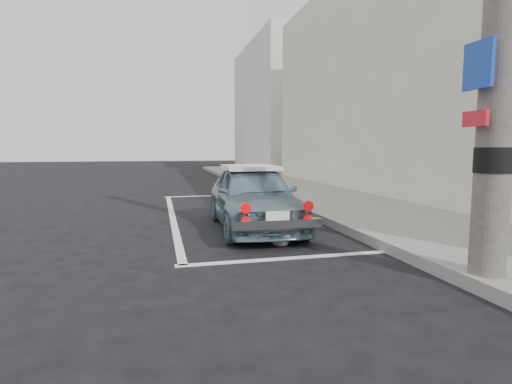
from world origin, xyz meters
TOP-DOWN VIEW (x-y plane):
  - ground at (0.00, 0.00)m, footprint 80.00×80.00m
  - sidewalk at (3.20, 2.00)m, footprint 2.80×40.00m
  - shop_building at (6.33, 4.00)m, footprint 3.50×18.00m
  - building_far at (6.35, 20.00)m, footprint 3.50×10.00m
  - pline_rear at (0.50, -0.50)m, footprint 3.00×0.12m
  - pline_front at (0.50, 6.50)m, footprint 3.00×0.12m
  - pline_side at (-0.90, 3.00)m, footprint 0.12×7.00m
  - retro_coupe at (0.46, 1.50)m, footprint 1.45×3.36m
  - cat at (0.52, 0.11)m, footprint 0.34×0.46m

SIDE VIEW (x-z plane):
  - ground at x=0.00m, z-range 0.00..0.00m
  - pline_rear at x=0.50m, z-range 0.00..0.01m
  - pline_front at x=0.50m, z-range 0.00..0.01m
  - pline_side at x=-0.90m, z-range 0.00..0.01m
  - sidewalk at x=3.20m, z-range 0.00..0.15m
  - cat at x=0.52m, z-range -0.01..0.25m
  - retro_coupe at x=0.46m, z-range 0.01..1.13m
  - shop_building at x=6.33m, z-range -0.01..6.99m
  - building_far at x=6.35m, z-range 0.00..8.00m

